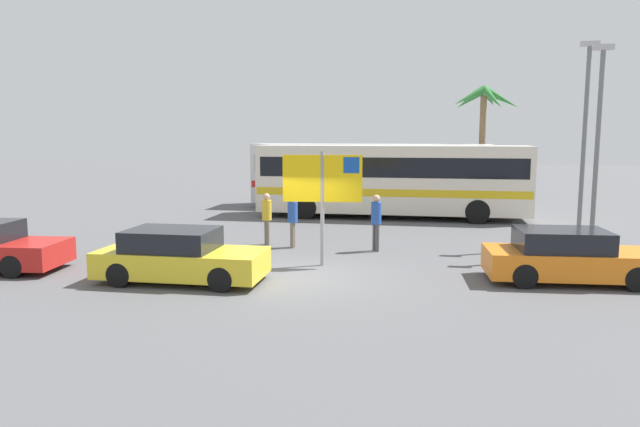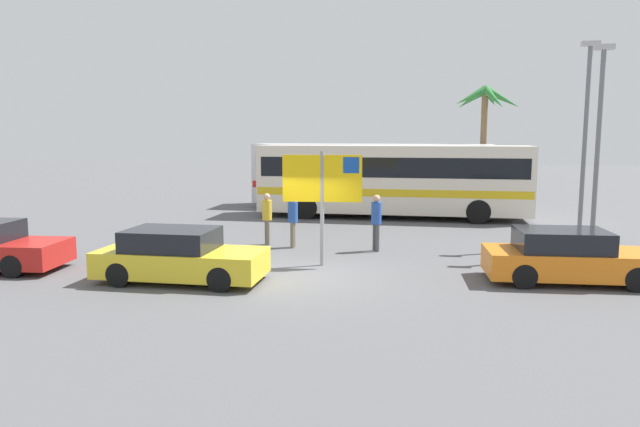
# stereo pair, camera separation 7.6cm
# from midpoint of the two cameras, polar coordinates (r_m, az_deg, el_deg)

# --- Properties ---
(ground) EXTENTS (120.00, 120.00, 0.00)m
(ground) POSITION_cam_midpoint_polar(r_m,az_deg,el_deg) (15.12, -2.26, -6.24)
(ground) COLOR #565659
(bus_front_coach) EXTENTS (11.67, 2.53, 3.17)m
(bus_front_coach) POSITION_cam_midpoint_polar(r_m,az_deg,el_deg) (25.75, 7.17, 3.53)
(bus_front_coach) COLOR silver
(bus_front_coach) RESTS_ON ground
(bus_rear_coach) EXTENTS (11.67, 2.53, 3.17)m
(bus_rear_coach) POSITION_cam_midpoint_polar(r_m,az_deg,el_deg) (29.15, 5.13, 4.05)
(bus_rear_coach) COLOR white
(bus_rear_coach) RESTS_ON ground
(ferry_sign) EXTENTS (2.19, 0.28, 3.20)m
(ferry_sign) POSITION_cam_midpoint_polar(r_m,az_deg,el_deg) (16.08, 0.52, 3.01)
(ferry_sign) COLOR gray
(ferry_sign) RESTS_ON ground
(car_orange) EXTENTS (4.21, 1.96, 1.32)m
(car_orange) POSITION_cam_midpoint_polar(r_m,az_deg,el_deg) (15.73, 23.28, -3.96)
(car_orange) COLOR orange
(car_orange) RESTS_ON ground
(car_yellow) EXTENTS (4.15, 1.77, 1.32)m
(car_yellow) POSITION_cam_midpoint_polar(r_m,az_deg,el_deg) (14.97, -13.51, -4.10)
(car_yellow) COLOR yellow
(car_yellow) RESTS_ON ground
(pedestrian_by_bus) EXTENTS (0.32, 0.32, 1.72)m
(pedestrian_by_bus) POSITION_cam_midpoint_polar(r_m,az_deg,el_deg) (18.82, -2.56, -0.31)
(pedestrian_by_bus) COLOR #706656
(pedestrian_by_bus) RESTS_ON ground
(pedestrian_crossing_lot) EXTENTS (0.32, 0.32, 1.79)m
(pedestrian_crossing_lot) POSITION_cam_midpoint_polar(r_m,az_deg,el_deg) (18.30, 5.65, -0.43)
(pedestrian_crossing_lot) COLOR #4C4C51
(pedestrian_crossing_lot) RESTS_ON ground
(pedestrian_near_sign) EXTENTS (0.32, 0.32, 1.73)m
(pedestrian_near_sign) POSITION_cam_midpoint_polar(r_m,az_deg,el_deg) (19.35, -5.10, -0.10)
(pedestrian_near_sign) COLOR #706656
(pedestrian_near_sign) RESTS_ON ground
(lamp_post_left_side) EXTENTS (0.56, 0.20, 6.54)m
(lamp_post_left_side) POSITION_cam_midpoint_polar(r_m,az_deg,el_deg) (20.50, 24.63, 6.88)
(lamp_post_left_side) COLOR slate
(lamp_post_left_side) RESTS_ON ground
(lamp_post_right_side) EXTENTS (0.56, 0.20, 6.22)m
(lamp_post_right_side) POSITION_cam_midpoint_polar(r_m,az_deg,el_deg) (18.99, 25.69, 6.31)
(lamp_post_right_side) COLOR slate
(lamp_post_right_side) RESTS_ON ground
(palm_tree_seaside) EXTENTS (3.43, 3.42, 6.08)m
(palm_tree_seaside) POSITION_cam_midpoint_polar(r_m,az_deg,el_deg) (30.83, 15.93, 9.64)
(palm_tree_seaside) COLOR brown
(palm_tree_seaside) RESTS_ON ground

